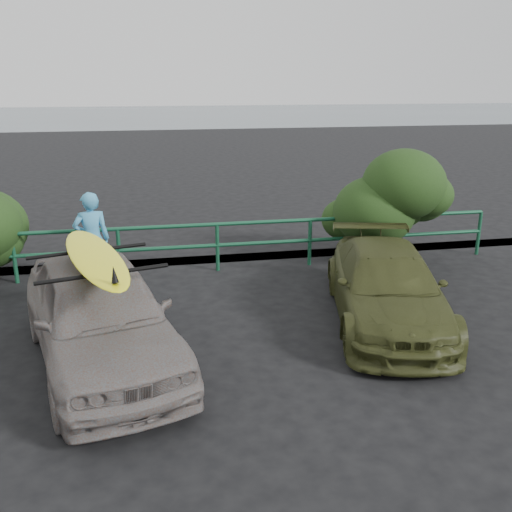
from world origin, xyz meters
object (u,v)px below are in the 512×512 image
(guardrail, at_px, (169,249))
(olive_vehicle, at_px, (387,287))
(sedan, at_px, (100,315))
(surfboard, at_px, (95,257))
(man, at_px, (92,240))

(guardrail, bearing_deg, olive_vehicle, -42.88)
(guardrail, bearing_deg, sedan, -106.60)
(surfboard, bearing_deg, guardrail, 58.91)
(sedan, xyz_separation_m, surfboard, (0.00, 0.00, 0.84))
(sedan, relative_size, surfboard, 1.45)
(man, relative_size, surfboard, 0.61)
(sedan, bearing_deg, olive_vehicle, -6.67)
(man, bearing_deg, guardrail, -172.63)
(guardrail, distance_m, sedan, 3.93)
(man, distance_m, surfboard, 3.40)
(man, bearing_deg, olive_vehicle, 141.34)
(sedan, distance_m, olive_vehicle, 4.55)
(olive_vehicle, xyz_separation_m, surfboard, (-4.51, -0.62, 0.98))
(guardrail, relative_size, sedan, 3.21)
(man, bearing_deg, sedan, 86.29)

